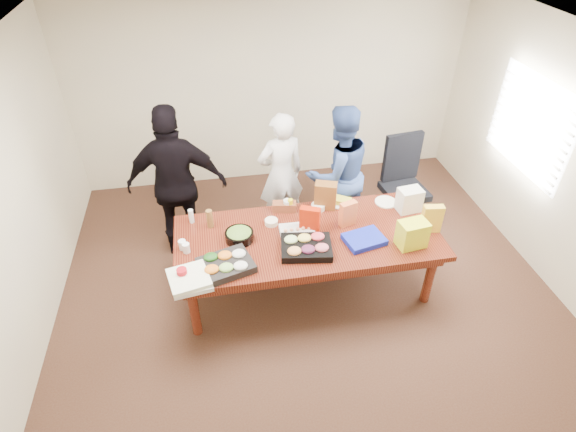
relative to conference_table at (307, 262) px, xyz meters
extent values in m
cube|color=#47301E|center=(0.00, 0.00, -0.39)|extent=(5.50, 5.00, 0.02)
cube|color=white|center=(0.00, 0.00, 2.33)|extent=(5.50, 5.00, 0.02)
cube|color=beige|center=(0.00, 2.50, 0.98)|extent=(5.50, 0.04, 2.70)
cube|color=beige|center=(-2.75, 0.00, 0.98)|extent=(0.04, 5.00, 2.70)
cube|color=beige|center=(2.75, 0.00, 0.98)|extent=(0.04, 5.00, 2.70)
cube|color=white|center=(2.72, 0.60, 1.12)|extent=(0.03, 1.40, 1.10)
cube|color=beige|center=(2.68, 0.60, 1.12)|extent=(0.04, 1.36, 1.00)
cube|color=#4C1C0F|center=(0.00, 0.00, 0.00)|extent=(2.80, 1.20, 0.75)
cube|color=black|center=(1.47, 0.90, 0.22)|extent=(0.67, 0.67, 1.18)
imported|color=white|center=(-0.09, 1.15, 0.44)|extent=(0.67, 0.51, 1.64)
imported|color=#314B8A|center=(0.58, 0.95, 0.50)|extent=(0.99, 0.85, 1.75)
imported|color=black|center=(-1.34, 0.92, 0.59)|extent=(1.17, 0.58, 1.92)
cube|color=black|center=(-0.89, -0.34, 0.41)|extent=(0.59, 0.52, 0.08)
cube|color=black|center=(-0.07, -0.23, 0.41)|extent=(0.56, 0.47, 0.08)
cube|color=silver|center=(-0.11, 0.03, 0.41)|extent=(0.37, 0.28, 0.06)
cylinder|color=black|center=(-0.72, 0.06, 0.42)|extent=(0.32, 0.32, 0.10)
cube|color=#1120AC|center=(0.55, -0.20, 0.40)|extent=(0.45, 0.38, 0.06)
cube|color=#AC1D04|center=(0.03, 0.06, 0.53)|extent=(0.23, 0.17, 0.31)
cube|color=yellow|center=(1.30, -0.15, 0.53)|extent=(0.22, 0.11, 0.32)
cube|color=orange|center=(0.46, 0.11, 0.52)|extent=(0.20, 0.13, 0.29)
cylinder|color=silver|center=(-0.13, 0.48, 0.45)|extent=(0.11, 0.11, 0.14)
cylinder|color=#D9C50A|center=(-0.11, 0.45, 0.46)|extent=(0.06, 0.06, 0.16)
cylinder|color=brown|center=(-1.01, 0.34, 0.48)|extent=(0.09, 0.09, 0.21)
cylinder|color=silver|center=(-1.20, 0.46, 0.46)|extent=(0.05, 0.05, 0.16)
cube|color=yellow|center=(0.50, 0.50, 0.41)|extent=(0.26, 0.23, 0.07)
cube|color=brown|center=(-0.17, 0.49, 0.43)|extent=(0.28, 0.16, 0.11)
cube|color=brown|center=(0.30, 0.47, 0.53)|extent=(0.28, 0.21, 0.32)
cylinder|color=#B50F1A|center=(-1.30, -0.43, 0.44)|extent=(0.11, 0.11, 0.13)
cylinder|color=white|center=(-1.26, -0.04, 0.43)|extent=(0.09, 0.09, 0.10)
cylinder|color=white|center=(-1.30, 0.02, 0.43)|extent=(0.09, 0.09, 0.11)
cube|color=silver|center=(-1.22, -0.48, 0.40)|extent=(0.41, 0.41, 0.04)
cube|color=white|center=(-1.24, -0.48, 0.44)|extent=(0.44, 0.44, 0.04)
cylinder|color=white|center=(1.02, 0.43, 0.38)|extent=(0.28, 0.28, 0.01)
cylinder|color=silver|center=(0.46, 0.51, 0.38)|extent=(0.29, 0.29, 0.02)
cylinder|color=white|center=(0.22, 0.44, 0.41)|extent=(0.19, 0.19, 0.06)
cylinder|color=#F7E6C3|center=(-0.35, 0.26, 0.40)|extent=(0.15, 0.15, 0.06)
cube|color=white|center=(1.22, 0.25, 0.51)|extent=(0.28, 0.21, 0.27)
cube|color=yellow|center=(1.01, -0.34, 0.52)|extent=(0.31, 0.24, 0.29)
camera|label=1|loc=(-0.88, -3.68, 3.49)|focal=28.83mm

